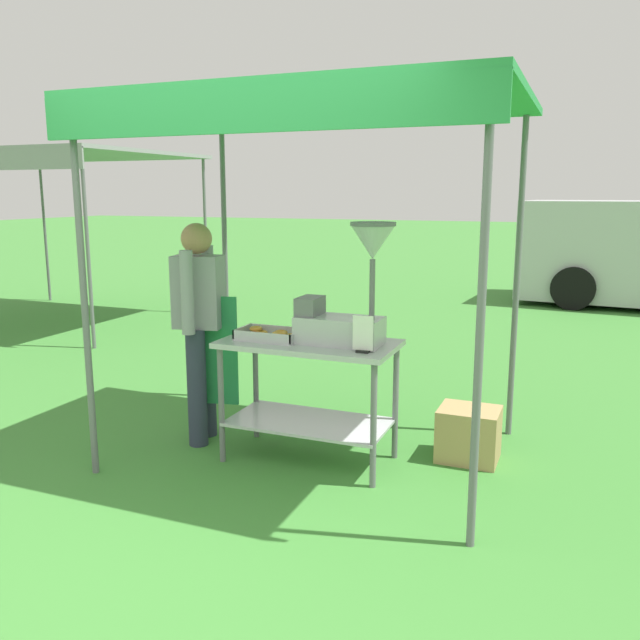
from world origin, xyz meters
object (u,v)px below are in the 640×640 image
at_px(donut_tray, 271,335).
at_px(vendor, 200,321).
at_px(neighbour_tent, 54,158).
at_px(donut_fryer, 349,297).
at_px(stall_canopy, 314,117).
at_px(donut_cart, 309,373).
at_px(supply_crate, 469,434).
at_px(menu_sign, 363,337).

height_order(donut_tray, vendor, vendor).
relative_size(donut_tray, neighbour_tent, 0.13).
bearing_deg(donut_fryer, stall_canopy, 161.94).
bearing_deg(donut_cart, supply_crate, 22.19).
height_order(donut_cart, menu_sign, menu_sign).
distance_m(stall_canopy, neighbour_tent, 6.16).
xyz_separation_m(donut_tray, supply_crate, (1.28, 0.46, -0.69)).
distance_m(donut_tray, menu_sign, 0.71).
distance_m(stall_canopy, donut_fryer, 1.18).
relative_size(stall_canopy, neighbour_tent, 0.79).
relative_size(donut_cart, supply_crate, 2.88).
relative_size(donut_fryer, supply_crate, 1.95).
bearing_deg(supply_crate, menu_sign, -135.20).
height_order(stall_canopy, supply_crate, stall_canopy).
bearing_deg(stall_canopy, vendor, -176.70).
height_order(donut_fryer, supply_crate, donut_fryer).
bearing_deg(stall_canopy, supply_crate, 17.24).
height_order(stall_canopy, donut_cart, stall_canopy).
relative_size(menu_sign, supply_crate, 0.57).
bearing_deg(donut_tray, vendor, 171.27).
relative_size(menu_sign, neighbour_tent, 0.07).
bearing_deg(supply_crate, stall_canopy, -162.76).
height_order(donut_fryer, neighbour_tent, neighbour_tent).
xyz_separation_m(donut_cart, menu_sign, (0.43, -0.16, 0.32)).
bearing_deg(supply_crate, vendor, -169.05).
bearing_deg(menu_sign, vendor, 170.72).
distance_m(stall_canopy, donut_tray, 1.46).
relative_size(stall_canopy, menu_sign, 11.35).
xyz_separation_m(donut_cart, supply_crate, (1.02, 0.42, -0.43)).
distance_m(donut_cart, neighbour_tent, 6.43).
distance_m(vendor, supply_crate, 2.06).
relative_size(donut_fryer, neighbour_tent, 0.24).
bearing_deg(donut_cart, donut_fryer, 1.73).
bearing_deg(vendor, donut_fryer, -2.01).
distance_m(donut_tray, neighbour_tent, 6.18).
bearing_deg(stall_canopy, menu_sign, -31.31).
xyz_separation_m(donut_tray, donut_fryer, (0.54, 0.05, 0.29)).
bearing_deg(donut_tray, stall_canopy, 29.12).
distance_m(donut_cart, donut_tray, 0.36).
relative_size(supply_crate, neighbour_tent, 0.12).
height_order(menu_sign, supply_crate, menu_sign).
distance_m(vendor, neighbour_tent, 5.63).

